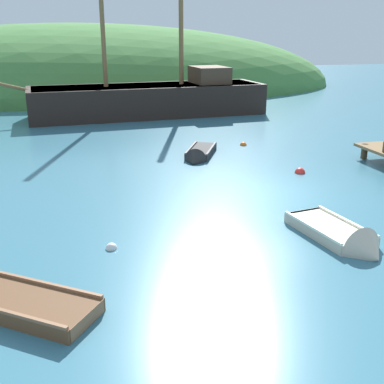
{
  "coord_description": "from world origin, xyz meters",
  "views": [
    {
      "loc": [
        -6.75,
        -14.47,
        5.35
      ],
      "look_at": [
        -2.91,
        -0.05,
        0.29
      ],
      "focal_mm": 44.22,
      "sensor_mm": 36.0,
      "label": 1
    }
  ],
  "objects_px": {
    "sailing_ship": "(151,104)",
    "buoy_orange": "(243,145)",
    "rowboat_outer_right": "(344,240)",
    "buoy_white": "(111,249)",
    "buoy_red": "(300,173)",
    "rowboat_far": "(199,155)"
  },
  "relations": [
    {
      "from": "buoy_red",
      "to": "buoy_white",
      "type": "relative_size",
      "value": 1.36
    },
    {
      "from": "buoy_orange",
      "to": "rowboat_outer_right",
      "type": "bearing_deg",
      "value": -97.4
    },
    {
      "from": "sailing_ship",
      "to": "buoy_orange",
      "type": "relative_size",
      "value": 54.85
    },
    {
      "from": "sailing_ship",
      "to": "buoy_orange",
      "type": "bearing_deg",
      "value": 102.57
    },
    {
      "from": "rowboat_outer_right",
      "to": "buoy_orange",
      "type": "bearing_deg",
      "value": 164.12
    },
    {
      "from": "buoy_red",
      "to": "buoy_white",
      "type": "distance_m",
      "value": 9.49
    },
    {
      "from": "rowboat_outer_right",
      "to": "buoy_white",
      "type": "height_order",
      "value": "rowboat_outer_right"
    },
    {
      "from": "sailing_ship",
      "to": "rowboat_outer_right",
      "type": "distance_m",
      "value": 21.54
    },
    {
      "from": "rowboat_outer_right",
      "to": "buoy_white",
      "type": "distance_m",
      "value": 6.18
    },
    {
      "from": "rowboat_outer_right",
      "to": "buoy_white",
      "type": "relative_size",
      "value": 10.74
    },
    {
      "from": "rowboat_outer_right",
      "to": "buoy_red",
      "type": "xyz_separation_m",
      "value": [
        1.96,
        6.33,
        -0.08
      ]
    },
    {
      "from": "buoy_red",
      "to": "rowboat_outer_right",
      "type": "bearing_deg",
      "value": -107.16
    },
    {
      "from": "buoy_red",
      "to": "buoy_white",
      "type": "bearing_deg",
      "value": -147.54
    },
    {
      "from": "sailing_ship",
      "to": "rowboat_outer_right",
      "type": "xyz_separation_m",
      "value": [
        1.36,
        -21.49,
        -0.67
      ]
    },
    {
      "from": "sailing_ship",
      "to": "buoy_red",
      "type": "distance_m",
      "value": 15.54
    },
    {
      "from": "rowboat_far",
      "to": "buoy_orange",
      "type": "height_order",
      "value": "rowboat_far"
    },
    {
      "from": "buoy_white",
      "to": "rowboat_far",
      "type": "bearing_deg",
      "value": 60.76
    },
    {
      "from": "rowboat_far",
      "to": "buoy_red",
      "type": "xyz_separation_m",
      "value": [
        3.24,
        -3.42,
        -0.09
      ]
    },
    {
      "from": "sailing_ship",
      "to": "buoy_white",
      "type": "distance_m",
      "value": 20.81
    },
    {
      "from": "rowboat_far",
      "to": "sailing_ship",
      "type": "bearing_deg",
      "value": -153.05
    },
    {
      "from": "rowboat_far",
      "to": "buoy_orange",
      "type": "xyz_separation_m",
      "value": [
        2.78,
        1.72,
        -0.09
      ]
    },
    {
      "from": "rowboat_outer_right",
      "to": "buoy_red",
      "type": "relative_size",
      "value": 7.89
    }
  ]
}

